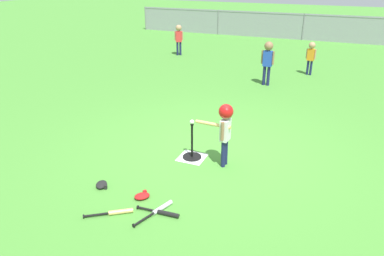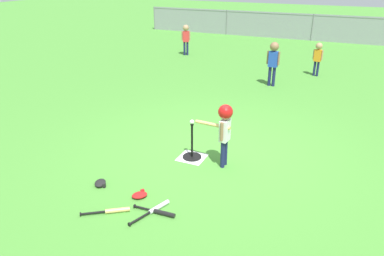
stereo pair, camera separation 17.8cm
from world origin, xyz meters
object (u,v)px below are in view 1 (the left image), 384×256
object	(u,v)px
fielder_deep_center	(268,57)
fielder_near_left	(179,36)
batting_tee	(192,153)
spare_bat_wood	(116,212)
batter_child	(225,123)
glove_near_bats	(142,196)
spare_bat_silver	(159,210)
baseball_on_tee	(192,122)
glove_by_plate	(102,185)
spare_bat_black	(164,213)
fielder_deep_right	(311,54)

from	to	relation	value
fielder_deep_center	fielder_near_left	distance (m)	4.57
batting_tee	spare_bat_wood	distance (m)	1.87
batting_tee	batter_child	xyz separation A→B (m)	(0.57, -0.04, 0.66)
glove_near_bats	spare_bat_silver	bearing A→B (deg)	-28.20
batter_child	baseball_on_tee	bearing A→B (deg)	176.04
spare_bat_silver	fielder_deep_center	bearing A→B (deg)	89.43
fielder_near_left	glove_by_plate	xyz separation A→B (m)	(2.67, -8.62, -0.67)
batting_tee	baseball_on_tee	world-z (taller)	baseball_on_tee
baseball_on_tee	glove_near_bats	world-z (taller)	baseball_on_tee
spare_bat_black	glove_by_plate	xyz separation A→B (m)	(-1.15, 0.25, 0.01)
baseball_on_tee	spare_bat_silver	bearing A→B (deg)	-83.53
batter_child	fielder_deep_center	world-z (taller)	fielder_deep_center
glove_by_plate	fielder_deep_center	bearing A→B (deg)	79.53
fielder_near_left	spare_bat_silver	bearing A→B (deg)	-67.10
spare_bat_wood	spare_bat_black	distance (m)	0.63
fielder_deep_center	fielder_near_left	xyz separation A→B (m)	(-3.80, 2.55, -0.06)
spare_bat_silver	glove_near_bats	world-z (taller)	glove_near_bats
batting_tee	spare_bat_black	xyz separation A→B (m)	(0.27, -1.61, -0.06)
fielder_deep_center	fielder_deep_right	distance (m)	1.85
fielder_near_left	glove_near_bats	size ratio (longest dim) A/B	4.06
spare_bat_silver	baseball_on_tee	bearing A→B (deg)	96.47
spare_bat_silver	spare_bat_wood	xyz separation A→B (m)	(-0.50, -0.27, 0.00)
glove_by_plate	batter_child	bearing A→B (deg)	42.18
batter_child	spare_bat_wood	xyz separation A→B (m)	(-0.89, -1.80, -0.72)
spare_bat_wood	fielder_deep_right	bearing A→B (deg)	79.32
fielder_near_left	glove_near_bats	distance (m)	9.30
baseball_on_tee	spare_bat_wood	size ratio (longest dim) A/B	0.13
batting_tee	spare_bat_black	distance (m)	1.63
baseball_on_tee	glove_by_plate	world-z (taller)	baseball_on_tee
batting_tee	spare_bat_silver	world-z (taller)	batting_tee
baseball_on_tee	glove_near_bats	distance (m)	1.53
glove_by_plate	baseball_on_tee	bearing A→B (deg)	57.05
spare_bat_wood	glove_near_bats	size ratio (longest dim) A/B	2.06
fielder_deep_center	baseball_on_tee	bearing A→B (deg)	-92.93
batting_tee	spare_bat_wood	size ratio (longest dim) A/B	1.11
baseball_on_tee	fielder_deep_right	xyz separation A→B (m)	(1.21, 6.27, -0.02)
batting_tee	fielder_deep_center	distance (m)	4.76
fielder_deep_center	fielder_near_left	bearing A→B (deg)	146.07
spare_bat_silver	spare_bat_wood	bearing A→B (deg)	-151.74
fielder_deep_right	spare_bat_wood	world-z (taller)	fielder_deep_right
spare_bat_wood	glove_by_plate	bearing A→B (deg)	139.31
fielder_near_left	spare_bat_wood	world-z (taller)	fielder_near_left
batting_tee	spare_bat_black	world-z (taller)	batting_tee
baseball_on_tee	spare_bat_wood	distance (m)	1.97
fielder_near_left	spare_bat_silver	distance (m)	9.62
fielder_deep_right	glove_by_plate	size ratio (longest dim) A/B	3.69
spare_bat_black	spare_bat_wood	bearing A→B (deg)	-158.49
fielder_near_left	spare_bat_wood	distance (m)	9.69
batting_tee	glove_near_bats	distance (m)	1.40
batting_tee	spare_bat_silver	distance (m)	1.59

